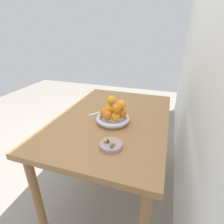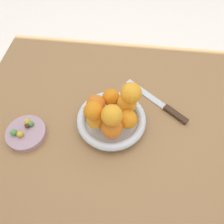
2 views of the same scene
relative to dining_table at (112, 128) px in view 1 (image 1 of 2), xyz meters
The scene contains 20 objects.
ground_plane 0.65m from the dining_table, ahead, with size 6.00×6.00×0.00m, color gray.
wall_back 0.81m from the dining_table, 90.00° to the left, with size 4.00×0.05×2.50m, color silver.
dining_table is the anchor object (origin of this frame).
fruit_bowl 0.13m from the dining_table, 20.32° to the left, with size 0.22×0.22×0.04m.
candy_dish 0.36m from the dining_table, 16.81° to the left, with size 0.12×0.12×0.02m, color #B28C99.
orange_0 0.20m from the dining_table, ahead, with size 0.06×0.06×0.06m, color orange.
orange_1 0.20m from the dining_table, 27.57° to the left, with size 0.06×0.06×0.06m, color orange.
orange_2 0.19m from the dining_table, 52.40° to the left, with size 0.06×0.06×0.06m, color orange.
orange_3 0.17m from the dining_table, 66.24° to the left, with size 0.06×0.06×0.06m, color orange.
orange_4 0.16m from the dining_table, 13.70° to the right, with size 0.06×0.06×0.06m, color orange.
orange_5 0.18m from the dining_table, 18.92° to the right, with size 0.06×0.06×0.06m, color orange.
orange_6 0.24m from the dining_table, 51.32° to the left, with size 0.06×0.06×0.06m, color orange.
orange_7 0.22m from the dining_table, ahead, with size 0.06×0.06×0.06m, color orange.
orange_8 0.25m from the dining_table, 29.30° to the left, with size 0.05×0.05×0.05m, color orange.
candy_ball_0 0.40m from the dining_table, 17.32° to the left, with size 0.02×0.02×0.02m, color #4C9947.
candy_ball_1 0.36m from the dining_table, 12.04° to the left, with size 0.02×0.02×0.02m, color gold.
candy_ball_2 0.38m from the dining_table, 18.66° to the left, with size 0.02×0.02×0.02m, color gold.
candy_ball_3 0.35m from the dining_table, 13.23° to the left, with size 0.02×0.02×0.02m, color #4C9947.
candy_ball_4 0.36m from the dining_table, 14.17° to the left, with size 0.02×0.02×0.02m, color #472819.
knife 0.14m from the dining_table, 142.91° to the right, with size 0.22×0.18×0.01m.
Camera 1 is at (1.04, 0.34, 1.30)m, focal length 28.00 mm.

